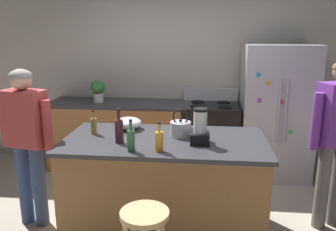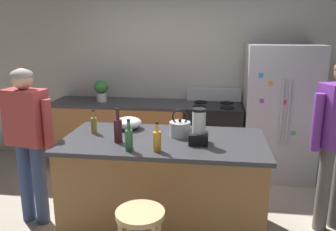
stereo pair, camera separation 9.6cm
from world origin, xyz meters
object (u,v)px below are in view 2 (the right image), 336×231
at_px(potted_plant, 101,89).
at_px(bottle_vinegar, 94,125).
at_px(kitchen_island, 164,185).
at_px(tea_kettle, 180,128).
at_px(bottle_soda, 157,140).
at_px(mixing_bowl, 129,123).
at_px(bottle_olive_oil, 129,139).
at_px(refrigerator, 279,113).
at_px(person_by_island_left, 28,132).
at_px(bottle_wine, 118,130).
at_px(stove_range, 212,138).
at_px(bar_stool, 141,230).
at_px(blender_appliance, 199,129).

relative_size(potted_plant, bottle_vinegar, 1.27).
height_order(kitchen_island, potted_plant, potted_plant).
bearing_deg(tea_kettle, bottle_soda, -109.07).
xyz_separation_m(bottle_vinegar, mixing_bowl, (0.30, 0.19, -0.03)).
distance_m(bottle_olive_oil, bottle_vinegar, 0.64).
height_order(refrigerator, bottle_vinegar, refrigerator).
height_order(person_by_island_left, tea_kettle, person_by_island_left).
distance_m(kitchen_island, person_by_island_left, 1.43).
bearing_deg(tea_kettle, kitchen_island, -142.66).
distance_m(kitchen_island, bottle_olive_oil, 0.72).
xyz_separation_m(kitchen_island, bottle_wine, (-0.39, -0.15, 0.59)).
bearing_deg(bottle_wine, stove_range, 63.08).
relative_size(kitchen_island, bottle_wine, 5.98).
distance_m(stove_range, bottle_olive_oil, 2.08).
bearing_deg(bottle_soda, mixing_bowl, 122.82).
bearing_deg(bottle_soda, potted_plant, 120.39).
height_order(bar_stool, bottle_soda, bottle_soda).
distance_m(blender_appliance, bottle_wine, 0.72).
xyz_separation_m(stove_range, mixing_bowl, (-0.86, -1.24, 0.52)).
relative_size(bottle_olive_oil, bottle_wine, 0.87).
bearing_deg(bar_stool, person_by_island_left, 147.57).
xyz_separation_m(refrigerator, bar_stool, (-1.36, -2.34, -0.36)).
distance_m(stove_range, mixing_bowl, 1.59).
height_order(bar_stool, tea_kettle, tea_kettle).
bearing_deg(bottle_vinegar, refrigerator, 34.95).
relative_size(bottle_soda, bottle_vinegar, 1.08).
bearing_deg(bottle_soda, bottle_vinegar, 148.87).
bearing_deg(blender_appliance, stove_range, 85.57).
xyz_separation_m(bar_stool, bottle_soda, (0.04, 0.51, 0.52)).
relative_size(person_by_island_left, bottle_wine, 5.03).
height_order(bottle_olive_oil, bottle_soda, bottle_olive_oil).
bearing_deg(bar_stool, potted_plant, 113.91).
distance_m(person_by_island_left, blender_appliance, 1.68).
height_order(kitchen_island, bottle_soda, bottle_soda).
bearing_deg(mixing_bowl, stove_range, 55.20).
distance_m(potted_plant, bottle_olive_oil, 2.09).
xyz_separation_m(person_by_island_left, bottle_vinegar, (0.64, 0.11, 0.07)).
relative_size(refrigerator, mixing_bowl, 6.53).
bearing_deg(potted_plant, person_by_island_left, -98.47).
bearing_deg(bottle_olive_oil, potted_plant, 114.51).
bearing_deg(bottle_wine, kitchen_island, 20.31).
distance_m(bottle_soda, tea_kettle, 0.46).
distance_m(refrigerator, blender_appliance, 1.88).
bearing_deg(bottle_vinegar, potted_plant, 105.52).
xyz_separation_m(blender_appliance, bottle_soda, (-0.34, -0.23, -0.04)).
bearing_deg(kitchen_island, bottle_soda, -91.59).
bearing_deg(bottle_vinegar, mixing_bowl, 33.00).
distance_m(refrigerator, bottle_wine, 2.37).
bearing_deg(refrigerator, bottle_soda, -125.76).
relative_size(stove_range, bottle_soda, 4.41).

